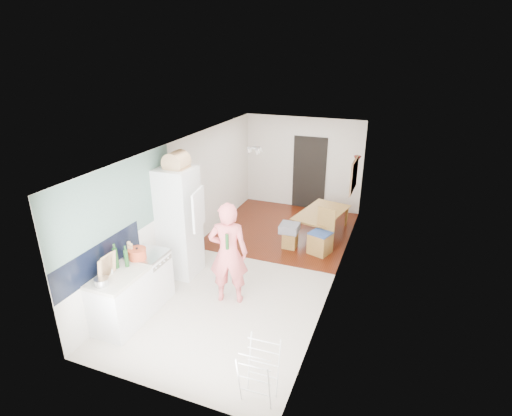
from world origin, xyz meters
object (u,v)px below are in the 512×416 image
Objects in this scene: dining_table at (322,225)px; stool at (290,240)px; person at (228,245)px; drying_rack at (259,374)px; dining_chair at (321,232)px.

dining_table reaches higher than stool.
stool is at bearing -117.08° from person.
dining_table is (0.94, 3.27, -0.85)m from person.
drying_rack is (1.25, -1.84, -0.68)m from person.
person is at bearing 175.90° from dining_table.
drying_rack is at bearing -69.48° from dining_chair.
drying_rack is at bearing -78.77° from stool.
person is 3.50m from dining_table.
dining_table is 1.10m from stool.
dining_chair is at bearing -1.41° from stool.
person is 2.69× the size of drying_rack.
person reaches higher than dining_chair.
dining_table is at bearing -122.35° from person.
person is 1.61× the size of dining_table.
stool is 4.21m from drying_rack.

